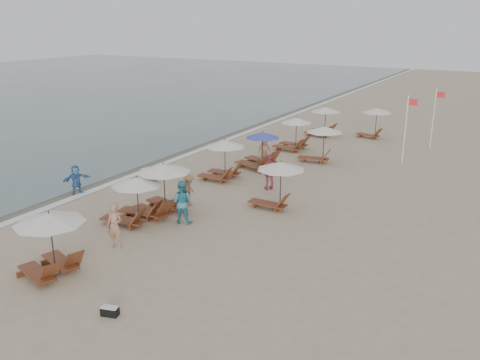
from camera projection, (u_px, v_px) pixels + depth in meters
The scene contains 22 objects.
ground at pixel (256, 265), 18.13m from camera, with size 160.00×160.00×0.00m, color tan.
wet_sand_band at pixel (158, 157), 32.33m from camera, with size 3.20×140.00×0.01m, color #6B5E4C.
foam_line at pixel (174, 160), 31.71m from camera, with size 0.50×140.00×0.02m, color white.
lounger_station_0 at pixel (48, 241), 17.10m from camera, with size 2.59×2.39×2.31m.
lounger_station_1 at pixel (133, 200), 21.71m from camera, with size 2.60×2.18×2.07m.
lounger_station_2 at pixel (160, 189), 22.63m from camera, with size 2.80×2.43×2.36m.
lounger_station_3 at pixel (222, 159), 27.56m from camera, with size 2.49×2.20×2.22m.
lounger_station_4 at pixel (258, 152), 29.91m from camera, with size 2.64×2.52×2.17m.
lounger_station_5 at pixel (293, 135), 33.88m from camera, with size 2.50×2.09×2.21m.
lounger_station_6 at pixel (322, 121), 38.03m from camera, with size 2.58×2.24×2.18m.
inland_station_0 at pixel (276, 179), 23.18m from camera, with size 2.58×2.24×2.22m.
inland_station_1 at pixel (320, 140), 30.83m from camera, with size 2.67×2.24×2.22m.
inland_station_2 at pixel (374, 118), 37.18m from camera, with size 2.54×2.24×2.22m.
beachgoer_near at pixel (115, 226), 19.29m from camera, with size 0.66×0.43×1.80m, color #A47759.
beachgoer_mid_a at pixel (182, 202), 21.67m from camera, with size 0.93×0.72×1.91m, color teal.
beachgoer_mid_b at pixel (189, 190), 23.74m from camera, with size 0.98×0.56×1.52m, color #8D6548.
beachgoer_far_a at pixel (270, 172), 25.93m from camera, with size 1.10×0.46×1.88m, color #AE4552.
beachgoer_far_b at pixel (264, 151), 30.58m from camera, with size 0.82×0.53×1.68m, color #A7745A.
waterline_walker at pixel (76, 179), 25.36m from camera, with size 1.39×0.44×1.50m, color #3666A4.
duffel_bag at pixel (110, 311), 15.02m from camera, with size 0.57×0.39×0.29m.
flag_pole_near at pixel (406, 126), 30.41m from camera, with size 0.59×0.08×4.15m.
flag_pole_far at pixel (434, 115), 33.91m from camera, with size 0.59×0.08×4.07m.
Camera 1 is at (7.67, -14.44, 8.43)m, focal length 37.79 mm.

